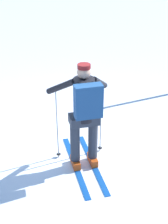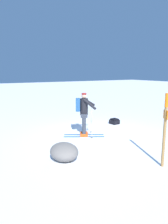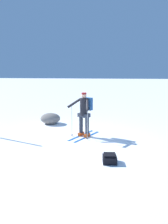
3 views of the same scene
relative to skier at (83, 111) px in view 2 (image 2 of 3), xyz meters
The scene contains 5 objects.
ground_plane 1.19m from the skier, 115.71° to the right, with size 80.00×80.00×0.00m, color white.
skier is the anchor object (origin of this frame).
dropped_backpack 2.66m from the skier, 68.68° to the right, with size 0.41×0.40×0.26m.
trail_marker 3.57m from the skier, behind, with size 0.22×0.13×2.01m.
rock_boulder 2.58m from the skier, 135.74° to the left, with size 0.94×0.80×0.52m, color slate.
Camera 2 is at (-6.92, 4.96, 2.58)m, focal length 35.00 mm.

